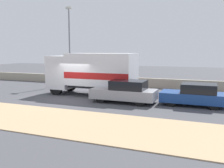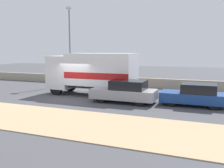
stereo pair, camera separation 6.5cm
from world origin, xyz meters
name	(u,v)px [view 1 (the left image)]	position (x,y,z in m)	size (l,w,h in m)	color
ground_plane	(69,99)	(0.00, 0.00, 0.00)	(80.00, 80.00, 0.00)	#47474C
dirt_shoulder_foreground	(19,116)	(0.00, -5.09, 0.02)	(60.00, 4.34, 0.04)	tan
stone_wall_backdrop	(109,81)	(0.00, 7.62, 0.44)	(60.00, 0.35, 0.88)	#A39984
street_lamp	(69,41)	(-3.80, 6.48, 4.41)	(0.56, 0.28, 7.69)	slate
box_truck	(93,72)	(0.91, 2.05, 1.84)	(6.88, 2.59, 3.25)	silver
car_hatchback	(125,91)	(4.11, 0.36, 0.75)	(4.34, 1.82, 1.50)	#9E9EA3
car_sedan_second	(195,95)	(8.53, 0.98, 0.70)	(4.00, 1.76, 1.41)	navy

